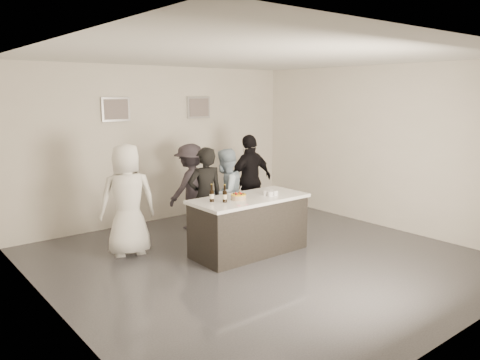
{
  "coord_description": "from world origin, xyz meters",
  "views": [
    {
      "loc": [
        -4.51,
        -5.09,
        2.49
      ],
      "look_at": [
        0.0,
        0.5,
        1.15
      ],
      "focal_mm": 35.0,
      "sensor_mm": 36.0,
      "label": 1
    }
  ],
  "objects_px": {
    "beer_bottle_b": "(225,194)",
    "cake": "(238,197)",
    "person_main_black": "(205,197)",
    "person_guest_left": "(128,200)",
    "person_guest_right": "(250,180)",
    "bar_counter": "(249,225)",
    "person_main_blue": "(225,194)",
    "person_guest_back": "(191,186)",
    "beer_bottle_a": "(212,193)"
  },
  "relations": [
    {
      "from": "person_guest_left",
      "to": "person_guest_back",
      "type": "xyz_separation_m",
      "value": [
        1.57,
        0.64,
        -0.09
      ]
    },
    {
      "from": "person_guest_back",
      "to": "beer_bottle_b",
      "type": "bearing_deg",
      "value": 56.16
    },
    {
      "from": "person_main_blue",
      "to": "person_guest_left",
      "type": "bearing_deg",
      "value": -28.6
    },
    {
      "from": "person_guest_left",
      "to": "person_guest_back",
      "type": "distance_m",
      "value": 1.69
    },
    {
      "from": "person_main_black",
      "to": "person_guest_right",
      "type": "height_order",
      "value": "person_guest_right"
    },
    {
      "from": "beer_bottle_b",
      "to": "person_guest_back",
      "type": "bearing_deg",
      "value": 72.45
    },
    {
      "from": "cake",
      "to": "beer_bottle_a",
      "type": "xyz_separation_m",
      "value": [
        -0.4,
        0.13,
        0.09
      ]
    },
    {
      "from": "beer_bottle_b",
      "to": "cake",
      "type": "bearing_deg",
      "value": 4.12
    },
    {
      "from": "cake",
      "to": "person_guest_back",
      "type": "bearing_deg",
      "value": 80.55
    },
    {
      "from": "bar_counter",
      "to": "beer_bottle_b",
      "type": "relative_size",
      "value": 7.15
    },
    {
      "from": "person_main_black",
      "to": "person_guest_left",
      "type": "bearing_deg",
      "value": -7.46
    },
    {
      "from": "cake",
      "to": "person_guest_right",
      "type": "xyz_separation_m",
      "value": [
        1.3,
        1.27,
        -0.07
      ]
    },
    {
      "from": "person_guest_back",
      "to": "person_guest_right",
      "type": "bearing_deg",
      "value": 136.47
    },
    {
      "from": "person_main_blue",
      "to": "person_guest_left",
      "type": "height_order",
      "value": "person_guest_left"
    },
    {
      "from": "cake",
      "to": "person_main_blue",
      "type": "height_order",
      "value": "person_main_blue"
    },
    {
      "from": "person_main_black",
      "to": "cake",
      "type": "bearing_deg",
      "value": 109.34
    },
    {
      "from": "beer_bottle_b",
      "to": "person_guest_right",
      "type": "xyz_separation_m",
      "value": [
        1.58,
        1.29,
        -0.17
      ]
    },
    {
      "from": "person_main_blue",
      "to": "person_guest_right",
      "type": "distance_m",
      "value": 0.97
    },
    {
      "from": "beer_bottle_b",
      "to": "person_main_blue",
      "type": "height_order",
      "value": "person_main_blue"
    },
    {
      "from": "cake",
      "to": "person_guest_right",
      "type": "distance_m",
      "value": 1.82
    },
    {
      "from": "person_main_black",
      "to": "person_main_blue",
      "type": "bearing_deg",
      "value": -153.43
    },
    {
      "from": "beer_bottle_a",
      "to": "person_guest_right",
      "type": "height_order",
      "value": "person_guest_right"
    },
    {
      "from": "bar_counter",
      "to": "beer_bottle_b",
      "type": "bearing_deg",
      "value": -174.99
    },
    {
      "from": "person_guest_right",
      "to": "beer_bottle_b",
      "type": "bearing_deg",
      "value": 37.21
    },
    {
      "from": "bar_counter",
      "to": "cake",
      "type": "xyz_separation_m",
      "value": [
        -0.23,
        -0.02,
        0.49
      ]
    },
    {
      "from": "cake",
      "to": "person_main_blue",
      "type": "bearing_deg",
      "value": 64.63
    },
    {
      "from": "cake",
      "to": "beer_bottle_a",
      "type": "bearing_deg",
      "value": 162.56
    },
    {
      "from": "bar_counter",
      "to": "person_guest_right",
      "type": "distance_m",
      "value": 1.69
    },
    {
      "from": "person_guest_left",
      "to": "person_guest_right",
      "type": "height_order",
      "value": "person_guest_left"
    },
    {
      "from": "beer_bottle_a",
      "to": "cake",
      "type": "bearing_deg",
      "value": -17.44
    },
    {
      "from": "cake",
      "to": "beer_bottle_b",
      "type": "xyz_separation_m",
      "value": [
        -0.27,
        -0.02,
        0.09
      ]
    },
    {
      "from": "beer_bottle_b",
      "to": "beer_bottle_a",
      "type": "bearing_deg",
      "value": 131.6
    },
    {
      "from": "bar_counter",
      "to": "person_guest_right",
      "type": "bearing_deg",
      "value": 49.26
    },
    {
      "from": "bar_counter",
      "to": "beer_bottle_a",
      "type": "distance_m",
      "value": 0.87
    },
    {
      "from": "beer_bottle_a",
      "to": "person_main_black",
      "type": "height_order",
      "value": "person_main_black"
    },
    {
      "from": "beer_bottle_b",
      "to": "person_main_blue",
      "type": "relative_size",
      "value": 0.17
    },
    {
      "from": "bar_counter",
      "to": "person_guest_left",
      "type": "xyz_separation_m",
      "value": [
        -1.5,
        1.12,
        0.42
      ]
    },
    {
      "from": "beer_bottle_b",
      "to": "person_guest_back",
      "type": "relative_size",
      "value": 0.16
    },
    {
      "from": "person_main_blue",
      "to": "person_guest_right",
      "type": "bearing_deg",
      "value": -175.82
    },
    {
      "from": "beer_bottle_b",
      "to": "person_main_blue",
      "type": "bearing_deg",
      "value": 52.45
    },
    {
      "from": "bar_counter",
      "to": "person_guest_left",
      "type": "bearing_deg",
      "value": 143.28
    },
    {
      "from": "person_guest_left",
      "to": "person_guest_back",
      "type": "bearing_deg",
      "value": -141.53
    },
    {
      "from": "beer_bottle_a",
      "to": "person_main_blue",
      "type": "height_order",
      "value": "person_main_blue"
    },
    {
      "from": "person_guest_right",
      "to": "person_main_blue",
      "type": "bearing_deg",
      "value": 21.71
    },
    {
      "from": "cake",
      "to": "person_guest_right",
      "type": "bearing_deg",
      "value": 44.18
    },
    {
      "from": "beer_bottle_a",
      "to": "person_guest_back",
      "type": "distance_m",
      "value": 1.82
    },
    {
      "from": "person_main_black",
      "to": "person_guest_left",
      "type": "height_order",
      "value": "person_guest_left"
    },
    {
      "from": "beer_bottle_a",
      "to": "person_guest_right",
      "type": "relative_size",
      "value": 0.15
    },
    {
      "from": "cake",
      "to": "person_guest_back",
      "type": "distance_m",
      "value": 1.82
    },
    {
      "from": "cake",
      "to": "beer_bottle_a",
      "type": "height_order",
      "value": "beer_bottle_a"
    }
  ]
}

